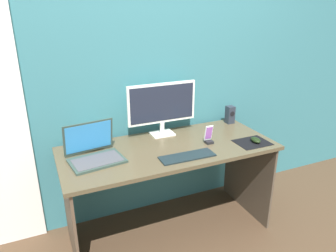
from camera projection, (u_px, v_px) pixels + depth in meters
The scene contains 11 objects.
ground_plane at pixel (169, 229), 2.58m from camera, with size 8.00×8.00×0.00m, color #4A3524.
wall_back at pixel (148, 68), 2.47m from camera, with size 6.00×0.04×2.50m, color teal.
desk at pixel (169, 164), 2.37m from camera, with size 1.57×0.67×0.74m.
monitor at pixel (162, 106), 2.45m from camera, with size 0.56×0.14×0.42m.
speaker_right at pixel (230, 115), 2.76m from camera, with size 0.07×0.07×0.15m.
laptop at pixel (94, 153), 2.11m from camera, with size 0.38×0.32×0.24m.
fishbowl at pixel (93, 135), 2.29m from camera, with size 0.18×0.18×0.18m, color silver.
keyboard_external at pixel (187, 156), 2.16m from camera, with size 0.39×0.13×0.01m, color black.
mousepad at pixel (252, 142), 2.38m from camera, with size 0.25×0.20×0.00m, color black.
mouse at pixel (256, 140), 2.38m from camera, with size 0.06×0.10×0.04m, color black.
phone_in_dock at pixel (209, 137), 2.36m from camera, with size 0.06×0.06×0.14m.
Camera 1 is at (-0.86, -1.93, 1.71)m, focal length 33.86 mm.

